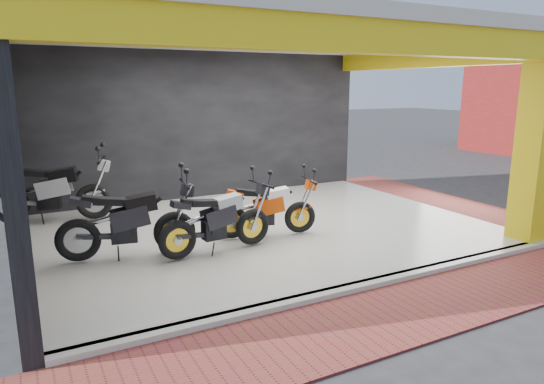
{
  "coord_description": "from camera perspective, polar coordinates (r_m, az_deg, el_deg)",
  "views": [
    {
      "loc": [
        -4.02,
        -5.89,
        2.72
      ],
      "look_at": [
        -0.17,
        1.42,
        0.9
      ],
      "focal_mm": 32.0,
      "sensor_mm": 36.0,
      "label": 1
    }
  ],
  "objects": [
    {
      "name": "moto_row_a",
      "position": [
        7.99,
        -2.32,
        -2.07
      ],
      "size": [
        2.1,
        0.93,
        1.25
      ],
      "primitive_type": null,
      "rotation": [
        0.0,
        0.0,
        0.08
      ],
      "color": "black",
      "rests_on": "showroom_floor"
    },
    {
      "name": "floor_kerb",
      "position": [
        6.86,
        10.99,
        -10.74
      ],
      "size": [
        8.0,
        0.2,
        0.1
      ],
      "primitive_type": "cube",
      "color": "silver",
      "rests_on": "ground"
    },
    {
      "name": "moto_hero",
      "position": [
        8.65,
        3.33,
        -1.19
      ],
      "size": [
        2.03,
        1.1,
        1.18
      ],
      "primitive_type": null,
      "rotation": [
        0.0,
        0.0,
        -0.21
      ],
      "color": "#D54508",
      "rests_on": "showroom_floor"
    },
    {
      "name": "showroom_ceiling",
      "position": [
        8.9,
        -0.83,
        18.08
      ],
      "size": [
        8.4,
        6.4,
        0.2
      ],
      "primitive_type": "cube",
      "color": "beige",
      "rests_on": "corner_column"
    },
    {
      "name": "moto_row_d",
      "position": [
        10.12,
        -20.34,
        0.84
      ],
      "size": [
        2.52,
        1.51,
        1.45
      ],
      "primitive_type": null,
      "rotation": [
        0.0,
        0.0,
        -0.29
      ],
      "color": "#9EA1A5",
      "rests_on": "showroom_floor"
    },
    {
      "name": "moto_row_b",
      "position": [
        7.78,
        -11.48,
        -2.32
      ],
      "size": [
        2.32,
        1.18,
        1.35
      ],
      "primitive_type": null,
      "rotation": [
        0.0,
        0.0,
        -0.17
      ],
      "color": "black",
      "rests_on": "showroom_floor"
    },
    {
      "name": "left_wall",
      "position": [
        7.95,
        -28.19,
        3.93
      ],
      "size": [
        0.2,
        6.2,
        3.5
      ],
      "primitive_type": "cube",
      "color": "black",
      "rests_on": "ground"
    },
    {
      "name": "paver_front",
      "position": [
        6.35,
        15.49,
        -13.32
      ],
      "size": [
        9.0,
        1.4,
        0.03
      ],
      "primitive_type": "cube",
      "color": "maroon",
      "rests_on": "ground"
    },
    {
      "name": "paver_right",
      "position": [
        12.14,
        19.86,
        -1.21
      ],
      "size": [
        1.4,
        7.0,
        0.03
      ],
      "primitive_type": "cube",
      "color": "maroon",
      "rests_on": "ground"
    },
    {
      "name": "showroom_floor",
      "position": [
        9.25,
        -0.76,
        -4.36
      ],
      "size": [
        8.0,
        6.0,
        0.1
      ],
      "primitive_type": "cube",
      "color": "silver",
      "rests_on": "ground"
    },
    {
      "name": "header_beam_right",
      "position": [
        11.27,
        18.28,
        14.77
      ],
      "size": [
        0.3,
        6.4,
        0.4
      ],
      "primitive_type": "cube",
      "color": "yellow",
      "rests_on": "corner_column"
    },
    {
      "name": "back_wall",
      "position": [
        11.75,
        -7.73,
        7.57
      ],
      "size": [
        8.2,
        0.2,
        3.5
      ],
      "primitive_type": "cube",
      "color": "black",
      "rests_on": "ground"
    },
    {
      "name": "header_beam_front",
      "position": [
        6.36,
        12.14,
        17.37
      ],
      "size": [
        8.4,
        0.3,
        0.4
      ],
      "primitive_type": "cube",
      "color": "yellow",
      "rests_on": "corner_column"
    },
    {
      "name": "corner_column",
      "position": [
        9.37,
        28.66,
        4.95
      ],
      "size": [
        0.5,
        0.5,
        3.5
      ],
      "primitive_type": "cube",
      "color": "yellow",
      "rests_on": "ground"
    },
    {
      "name": "ground",
      "position": [
        7.64,
        6.16,
        -8.53
      ],
      "size": [
        80.0,
        80.0,
        0.0
      ],
      "primitive_type": "plane",
      "color": "#2D2D30",
      "rests_on": "ground"
    }
  ]
}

